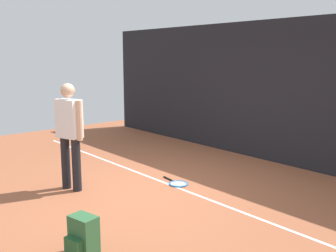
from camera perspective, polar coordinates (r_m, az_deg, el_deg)
The scene contains 6 objects.
ground_plane at distance 6.22m, azimuth -2.83°, elevation -9.53°, with size 12.00×12.00×0.00m, color #9E5638.
back_fence at distance 8.08m, azimuth 14.17°, elevation 5.02°, with size 10.00×0.10×2.82m, color black.
court_line at distance 6.48m, azimuth 0.26°, elevation -8.67°, with size 9.00×0.05×0.00m, color white.
tennis_player at distance 6.22m, azimuth -14.37°, elevation -0.61°, with size 0.51×0.33×1.70m.
tennis_racket at distance 6.52m, azimuth 1.41°, elevation -8.47°, with size 0.63×0.37×0.03m.
backpack at distance 4.37m, azimuth -12.50°, elevation -15.72°, with size 0.33×0.33×0.44m.
Camera 1 is at (4.63, -3.59, 2.11)m, focal length 41.21 mm.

